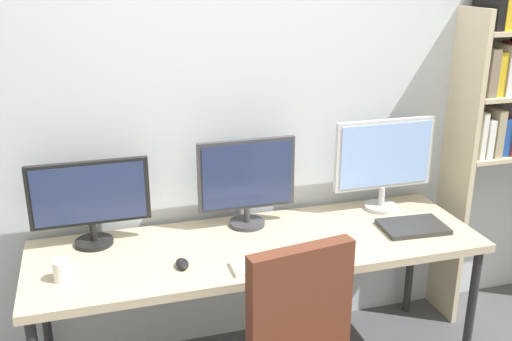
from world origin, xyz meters
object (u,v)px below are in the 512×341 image
(desk, at_px, (259,252))
(keyboard_main, at_px, (274,263))
(coffee_mug, at_px, (63,270))
(monitor_right, at_px, (384,159))
(laptop_closed, at_px, (413,227))
(computer_mouse, at_px, (182,264))
(monitor_left, at_px, (90,199))
(monitor_center, at_px, (247,180))

(desk, distance_m, keyboard_main, 0.24)
(coffee_mug, bearing_deg, monitor_right, 10.70)
(laptop_closed, bearing_deg, desk, 178.71)
(computer_mouse, height_order, coffee_mug, coffee_mug)
(monitor_left, relative_size, laptop_closed, 1.72)
(desk, height_order, computer_mouse, computer_mouse)
(monitor_right, bearing_deg, monitor_center, -180.00)
(computer_mouse, relative_size, laptop_closed, 0.30)
(monitor_center, distance_m, monitor_right, 0.76)
(monitor_left, bearing_deg, computer_mouse, -43.30)
(monitor_center, bearing_deg, coffee_mug, -160.76)
(laptop_closed, bearing_deg, monitor_center, 164.06)
(computer_mouse, xyz_separation_m, laptop_closed, (1.18, 0.06, -0.00))
(monitor_left, relative_size, monitor_center, 1.12)
(computer_mouse, relative_size, coffee_mug, 0.91)
(monitor_center, distance_m, coffee_mug, 0.97)
(keyboard_main, bearing_deg, monitor_center, 90.00)
(monitor_left, xyz_separation_m, laptop_closed, (1.54, -0.28, -0.22))
(computer_mouse, bearing_deg, monitor_right, 16.63)
(monitor_left, distance_m, keyboard_main, 0.90)
(monitor_center, relative_size, keyboard_main, 1.30)
(monitor_left, xyz_separation_m, keyboard_main, (0.76, -0.44, -0.22))
(desk, xyz_separation_m, computer_mouse, (-0.39, -0.13, 0.07))
(laptop_closed, relative_size, coffee_mug, 3.02)
(monitor_right, xyz_separation_m, laptop_closed, (0.03, -0.28, -0.27))
(monitor_center, height_order, monitor_right, monitor_right)
(monitor_left, bearing_deg, coffee_mug, -113.60)
(monitor_right, height_order, computer_mouse, monitor_right)
(monitor_right, bearing_deg, computer_mouse, -163.37)
(monitor_center, distance_m, laptop_closed, 0.87)
(monitor_center, xyz_separation_m, coffee_mug, (-0.89, -0.31, -0.20))
(computer_mouse, distance_m, coffee_mug, 0.50)
(monitor_right, height_order, keyboard_main, monitor_right)
(monitor_center, bearing_deg, monitor_right, 0.00)
(monitor_right, bearing_deg, desk, -164.30)
(coffee_mug, bearing_deg, desk, 6.33)
(monitor_left, bearing_deg, keyboard_main, -30.34)
(monitor_right, relative_size, coffee_mug, 5.25)
(monitor_center, relative_size, monitor_right, 0.88)
(desk, xyz_separation_m, keyboard_main, (0.00, -0.23, 0.06))
(keyboard_main, xyz_separation_m, coffee_mug, (-0.89, 0.13, 0.04))
(laptop_closed, bearing_deg, monitor_left, 173.45)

